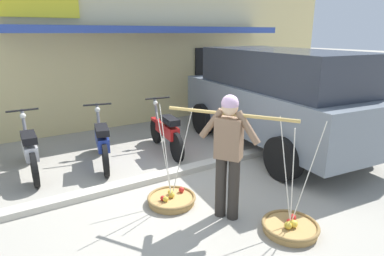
% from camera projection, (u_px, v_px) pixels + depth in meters
% --- Properties ---
extents(ground_plane, '(90.00, 90.00, 0.00)m').
position_uv_depth(ground_plane, '(188.00, 193.00, 5.11)').
color(ground_plane, '#9E998C').
extents(sidewalk_curb, '(20.00, 0.24, 0.10)m').
position_uv_depth(sidewalk_curb, '(167.00, 174.00, 5.67)').
color(sidewalk_curb, '#BAB4A5').
rests_on(sidewalk_curb, ground).
extents(fruit_vendor, '(0.97, 1.45, 1.70)m').
position_uv_depth(fruit_vendor, '(228.00, 149.00, 4.19)').
color(fruit_vendor, '#2D2823').
rests_on(fruit_vendor, ground).
extents(fruit_basket_left_side, '(0.72, 0.72, 1.45)m').
position_uv_depth(fruit_basket_left_side, '(290.00, 226.00, 4.10)').
color(fruit_basket_left_side, '#B2894C').
rests_on(fruit_basket_left_side, ground).
extents(fruit_basket_right_side, '(0.72, 0.72, 1.45)m').
position_uv_depth(fruit_basket_right_side, '(172.00, 199.00, 4.79)').
color(fruit_basket_right_side, '#B2894C').
rests_on(fruit_basket_right_side, ground).
extents(motorcycle_second_in_row, '(0.54, 1.82, 1.09)m').
position_uv_depth(motorcycle_second_in_row, '(30.00, 150.00, 5.69)').
color(motorcycle_second_in_row, black).
rests_on(motorcycle_second_in_row, ground).
extents(motorcycle_third_in_row, '(0.59, 1.80, 1.09)m').
position_uv_depth(motorcycle_third_in_row, '(102.00, 142.00, 6.12)').
color(motorcycle_third_in_row, black).
rests_on(motorcycle_third_in_row, ground).
extents(motorcycle_end_of_row, '(0.54, 1.82, 1.09)m').
position_uv_depth(motorcycle_end_of_row, '(166.00, 131.00, 6.76)').
color(motorcycle_end_of_row, black).
rests_on(motorcycle_end_of_row, ground).
extents(parked_truck, '(2.54, 4.97, 2.10)m').
position_uv_depth(parked_truck, '(276.00, 96.00, 6.92)').
color(parked_truck, slate).
rests_on(parked_truck, ground).
extents(storefront_building, '(13.00, 6.00, 4.20)m').
position_uv_depth(storefront_building, '(119.00, 43.00, 10.73)').
color(storefront_building, '#DBC684').
rests_on(storefront_building, ground).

